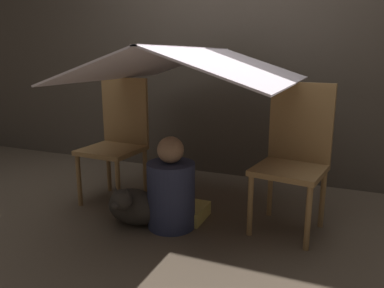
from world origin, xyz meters
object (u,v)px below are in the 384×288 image
(chair_left, at_px, (118,136))
(dog, at_px, (132,206))
(person_front, at_px, (171,190))
(chair_right, at_px, (294,153))

(chair_left, xyz_separation_m, dog, (0.37, -0.41, -0.38))
(chair_left, relative_size, person_front, 1.54)
(chair_left, height_order, chair_right, same)
(person_front, relative_size, dog, 1.61)
(chair_right, relative_size, dog, 2.48)
(dog, bearing_deg, person_front, 19.06)
(person_front, bearing_deg, chair_right, 23.17)
(chair_right, xyz_separation_m, person_front, (-0.76, -0.32, -0.26))
(chair_left, distance_m, dog, 0.68)
(chair_left, bearing_deg, chair_right, 2.68)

